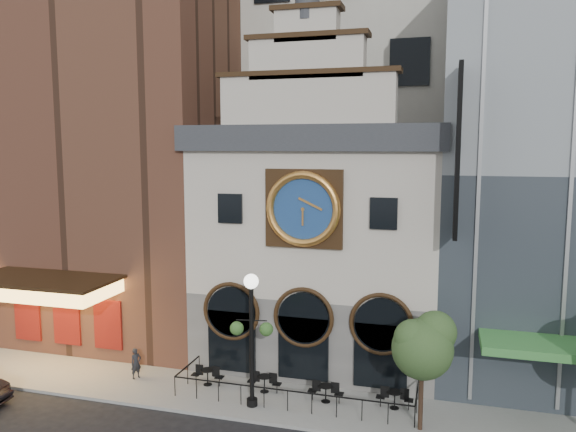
{
  "coord_description": "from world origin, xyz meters",
  "views": [
    {
      "loc": [
        6.22,
        -20.64,
        11.42
      ],
      "look_at": [
        -1.35,
        6.0,
        7.91
      ],
      "focal_mm": 35.0,
      "sensor_mm": 36.0,
      "label": 1
    }
  ],
  "objects_px": {
    "bistro_1": "(264,382)",
    "pedestrian": "(136,363)",
    "bistro_0": "(208,376)",
    "bistro_2": "(326,392)",
    "bistro_3": "(395,398)",
    "lamppost": "(251,325)",
    "tree_left": "(424,344)"
  },
  "relations": [
    {
      "from": "bistro_0",
      "to": "pedestrian",
      "type": "height_order",
      "value": "pedestrian"
    },
    {
      "from": "bistro_1",
      "to": "pedestrian",
      "type": "height_order",
      "value": "pedestrian"
    },
    {
      "from": "bistro_2",
      "to": "bistro_0",
      "type": "bearing_deg",
      "value": 177.95
    },
    {
      "from": "tree_left",
      "to": "bistro_2",
      "type": "bearing_deg",
      "value": 162.73
    },
    {
      "from": "lamppost",
      "to": "tree_left",
      "type": "distance_m",
      "value": 7.18
    },
    {
      "from": "pedestrian",
      "to": "lamppost",
      "type": "bearing_deg",
      "value": -70.97
    },
    {
      "from": "bistro_0",
      "to": "bistro_2",
      "type": "distance_m",
      "value": 5.75
    },
    {
      "from": "bistro_2",
      "to": "pedestrian",
      "type": "bearing_deg",
      "value": -179.92
    },
    {
      "from": "bistro_3",
      "to": "tree_left",
      "type": "height_order",
      "value": "tree_left"
    },
    {
      "from": "bistro_1",
      "to": "lamppost",
      "type": "distance_m",
      "value": 3.48
    },
    {
      "from": "tree_left",
      "to": "bistro_1",
      "type": "bearing_deg",
      "value": 167.92
    },
    {
      "from": "bistro_3",
      "to": "lamppost",
      "type": "relative_size",
      "value": 0.27
    },
    {
      "from": "bistro_3",
      "to": "lamppost",
      "type": "xyz_separation_m",
      "value": [
        -5.99,
        -1.43,
        3.16
      ]
    },
    {
      "from": "bistro_1",
      "to": "tree_left",
      "type": "xyz_separation_m",
      "value": [
        7.09,
        -1.52,
        3.07
      ]
    },
    {
      "from": "bistro_0",
      "to": "tree_left",
      "type": "relative_size",
      "value": 0.33
    },
    {
      "from": "lamppost",
      "to": "bistro_3",
      "type": "bearing_deg",
      "value": 3.42
    },
    {
      "from": "bistro_2",
      "to": "bistro_3",
      "type": "bearing_deg",
      "value": 3.77
    },
    {
      "from": "bistro_0",
      "to": "bistro_1",
      "type": "height_order",
      "value": "same"
    },
    {
      "from": "bistro_0",
      "to": "pedestrian",
      "type": "xyz_separation_m",
      "value": [
        -3.67,
        -0.22,
        0.28
      ]
    },
    {
      "from": "bistro_2",
      "to": "tree_left",
      "type": "height_order",
      "value": "tree_left"
    },
    {
      "from": "bistro_3",
      "to": "bistro_0",
      "type": "bearing_deg",
      "value": 179.94
    },
    {
      "from": "pedestrian",
      "to": "bistro_1",
      "type": "bearing_deg",
      "value": -58.14
    },
    {
      "from": "bistro_1",
      "to": "pedestrian",
      "type": "relative_size",
      "value": 1.06
    },
    {
      "from": "tree_left",
      "to": "bistro_0",
      "type": "bearing_deg",
      "value": 171.38
    },
    {
      "from": "bistro_1",
      "to": "bistro_2",
      "type": "xyz_separation_m",
      "value": [
        2.92,
        -0.22,
        0.0
      ]
    },
    {
      "from": "bistro_3",
      "to": "lamppost",
      "type": "distance_m",
      "value": 6.92
    },
    {
      "from": "bistro_2",
      "to": "bistro_3",
      "type": "height_order",
      "value": "same"
    },
    {
      "from": "bistro_1",
      "to": "lamppost",
      "type": "height_order",
      "value": "lamppost"
    },
    {
      "from": "tree_left",
      "to": "bistro_3",
      "type": "bearing_deg",
      "value": 128.55
    },
    {
      "from": "bistro_1",
      "to": "bistro_3",
      "type": "bearing_deg",
      "value": -0.25
    },
    {
      "from": "bistro_3",
      "to": "pedestrian",
      "type": "xyz_separation_m",
      "value": [
        -12.39,
        -0.21,
        0.28
      ]
    },
    {
      "from": "bistro_2",
      "to": "pedestrian",
      "type": "height_order",
      "value": "pedestrian"
    }
  ]
}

